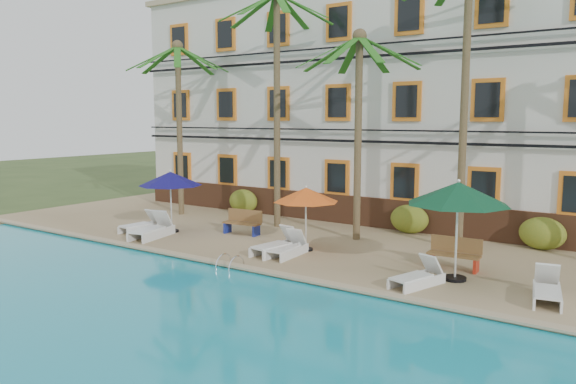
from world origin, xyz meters
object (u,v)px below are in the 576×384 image
Objects in this scene: umbrella_green at (458,194)px; lounger_e at (418,276)px; bench_right at (454,253)px; pool_ladder at (230,267)px; palm_c at (359,105)px; lounger_d at (288,248)px; lounger_f at (547,290)px; palm_d at (466,64)px; bench_left at (243,222)px; lounger_a at (142,225)px; lounger_b at (152,229)px; palm_a at (179,103)px; umbrella_red at (306,195)px; lounger_c at (278,245)px; palm_b at (277,78)px; umbrella_blue at (170,179)px.

umbrella_green is 1.57× the size of lounger_e.
bench_right reaches higher than pool_ladder.
palm_c is 5.76m from lounger_d.
palm_d is at bearing 130.00° from lounger_f.
bench_left reaches higher than pool_ladder.
palm_c is 4.07× the size of lounger_f.
lounger_e is at bearing -3.43° from lounger_a.
lounger_b is (-9.88, -4.59, -5.80)m from palm_d.
palm_c is (9.12, -0.24, -0.19)m from palm_a.
umbrella_red is 6.14m from lounger_b.
bench_right is (11.74, 1.52, 0.21)m from lounger_a.
lounger_b is 1.08× the size of lounger_c.
palm_b is 12.62× the size of pool_ladder.
lounger_f is at bearing -13.19° from palm_a.
bench_right is (4.23, -1.96, -4.36)m from palm_c.
palm_c reaches higher than lounger_f.
pool_ladder is (-0.71, -3.03, -1.85)m from umbrella_red.
lounger_d is (-4.20, -4.04, -5.85)m from palm_d.
lounger_d is at bearing -175.99° from umbrella_green.
umbrella_blue is (2.61, -3.11, -2.96)m from palm_a.
palm_c reaches higher than umbrella_blue.
umbrella_green reaches higher than bench_right.
lounger_c is (-1.07, -3.42, -4.55)m from palm_c.
lounger_d is 3.80m from bench_left.
palm_c is at bearing 22.12° from bench_left.
lounger_a is (-1.01, -0.61, -1.80)m from umbrella_blue.
umbrella_red reaches higher than lounger_a.
lounger_b is 10.33m from lounger_e.
bench_left is at bearing 165.80° from umbrella_red.
lounger_b is at bearing 179.05° from lounger_e.
lounger_a is (-7.51, -3.48, -4.57)m from palm_c.
umbrella_blue reaches higher than lounger_e.
bench_left is 2.07× the size of pool_ladder.
lounger_e is 0.96× the size of lounger_f.
palm_a is 4.25× the size of lounger_f.
lounger_f is at bearing 11.76° from lounger_e.
umbrella_green is at bearing 3.45° from lounger_c.
lounger_a is 11.84m from bench_right.
umbrella_green is 1.42× the size of lounger_c.
umbrella_red is at bearing -41.47° from palm_b.
lounger_f is at bearing -26.79° from palm_c.
palm_a is 3.22× the size of umbrella_blue.
bench_left is at bearing 27.85° from lounger_a.
lounger_f is 1.19× the size of bench_left.
palm_c is 3.42× the size of umbrella_red.
palm_a is 10.92m from pool_ladder.
palm_d is at bearing 19.02° from umbrella_blue.
lounger_d is 5.11m from bench_right.
lounger_a is 14.53m from lounger_f.
lounger_a is 0.99× the size of lounger_d.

